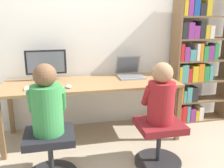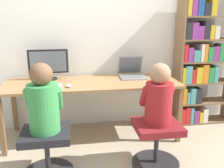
% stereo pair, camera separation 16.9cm
% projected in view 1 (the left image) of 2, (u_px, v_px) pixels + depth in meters
% --- Properties ---
extents(ground_plane, '(14.00, 14.00, 0.00)m').
position_uv_depth(ground_plane, '(97.00, 150.00, 2.86)').
color(ground_plane, tan).
extents(wall_back, '(10.00, 0.05, 2.60)m').
position_uv_depth(wall_back, '(86.00, 31.00, 3.25)').
color(wall_back, silver).
rests_on(wall_back, ground_plane).
extents(desk, '(2.10, 0.71, 0.72)m').
position_uv_depth(desk, '(91.00, 87.00, 3.03)').
color(desk, olive).
rests_on(desk, ground_plane).
extents(desktop_monitor, '(0.49, 0.20, 0.38)m').
position_uv_depth(desktop_monitor, '(46.00, 65.00, 3.04)').
color(desktop_monitor, black).
rests_on(desktop_monitor, desk).
extents(laptop, '(0.32, 0.35, 0.26)m').
position_uv_depth(laptop, '(130.00, 73.00, 3.26)').
color(laptop, gray).
rests_on(laptop, desk).
extents(keyboard, '(0.39, 0.13, 0.03)m').
position_uv_depth(keyboard, '(43.00, 87.00, 2.75)').
color(keyboard, silver).
rests_on(keyboard, desk).
extents(computer_mouse_by_keyboard, '(0.06, 0.10, 0.03)m').
position_uv_depth(computer_mouse_by_keyboard, '(69.00, 86.00, 2.78)').
color(computer_mouse_by_keyboard, silver).
rests_on(computer_mouse_by_keyboard, desk).
extents(office_chair_left, '(0.49, 0.49, 0.47)m').
position_uv_depth(office_chair_left, '(50.00, 152.00, 2.32)').
color(office_chair_left, '#262628').
rests_on(office_chair_left, ground_plane).
extents(office_chair_right, '(0.49, 0.49, 0.47)m').
position_uv_depth(office_chair_right, '(159.00, 140.00, 2.55)').
color(office_chair_right, '#262628').
rests_on(office_chair_right, ground_plane).
extents(person_at_monitor, '(0.34, 0.30, 0.64)m').
position_uv_depth(person_at_monitor, '(47.00, 103.00, 2.20)').
color(person_at_monitor, '#388C47').
rests_on(person_at_monitor, office_chair_left).
extents(person_at_laptop, '(0.32, 0.28, 0.61)m').
position_uv_depth(person_at_laptop, '(161.00, 96.00, 2.42)').
color(person_at_laptop, maroon).
rests_on(person_at_laptop, office_chair_right).
extents(bookshelf, '(0.83, 0.27, 1.78)m').
position_uv_depth(bookshelf, '(196.00, 61.00, 3.46)').
color(bookshelf, brown).
rests_on(bookshelf, ground_plane).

